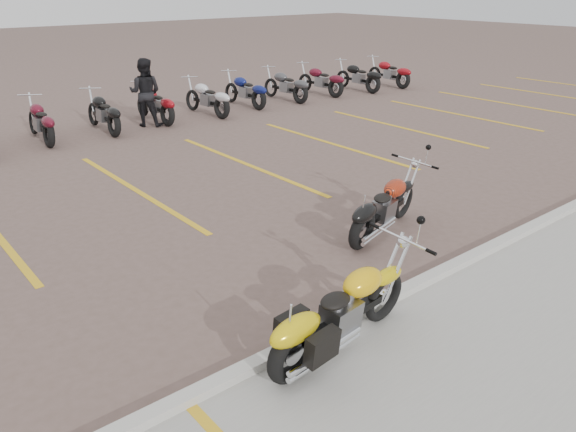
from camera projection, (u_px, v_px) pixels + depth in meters
name	position (u px, v px, depth m)	size (l,w,h in m)	color
ground	(255.00, 262.00, 8.29)	(100.00, 100.00, 0.00)	brown
curb	(352.00, 317.00, 6.84)	(60.00, 0.18, 0.12)	#ADAAA3
parking_stripes	(136.00, 190.00, 11.14)	(38.00, 5.50, 0.01)	gold
yellow_cruiser	(337.00, 315.00, 6.15)	(2.23, 0.42, 0.92)	black
flame_cruiser	(381.00, 210.00, 9.06)	(2.06, 0.67, 0.87)	black
person_b	(145.00, 93.00, 15.75)	(0.92, 0.72, 1.89)	black
bg_bike_row	(128.00, 107.00, 15.82)	(22.14, 2.02, 1.10)	black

